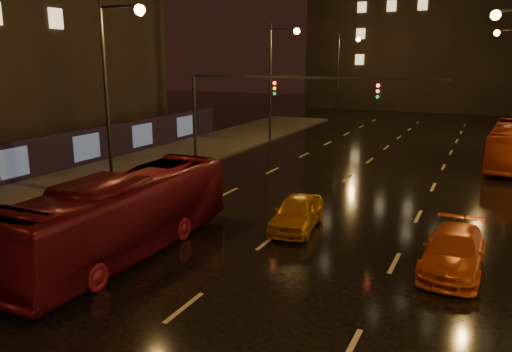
{
  "coord_description": "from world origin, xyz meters",
  "views": [
    {
      "loc": [
        7.66,
        -7.19,
        7.15
      ],
      "look_at": [
        -0.78,
        10.59,
        2.5
      ],
      "focal_mm": 35.0,
      "sensor_mm": 36.0,
      "label": 1
    }
  ],
  "objects_px": {
    "bus_red": "(124,215)",
    "taxi_near": "(297,213)",
    "bus_curb": "(511,145)",
    "taxi_far": "(453,251)"
  },
  "relations": [
    {
      "from": "bus_red",
      "to": "taxi_near",
      "type": "xyz_separation_m",
      "value": [
        4.77,
        5.42,
        -0.8
      ]
    },
    {
      "from": "bus_curb",
      "to": "taxi_near",
      "type": "bearing_deg",
      "value": -111.11
    },
    {
      "from": "taxi_near",
      "to": "taxi_far",
      "type": "height_order",
      "value": "taxi_near"
    },
    {
      "from": "taxi_near",
      "to": "bus_red",
      "type": "bearing_deg",
      "value": -137.41
    },
    {
      "from": "bus_red",
      "to": "bus_curb",
      "type": "height_order",
      "value": "bus_red"
    },
    {
      "from": "bus_curb",
      "to": "taxi_near",
      "type": "relative_size",
      "value": 2.47
    },
    {
      "from": "bus_curb",
      "to": "taxi_far",
      "type": "bearing_deg",
      "value": -92.18
    },
    {
      "from": "bus_red",
      "to": "bus_curb",
      "type": "xyz_separation_m",
      "value": [
        13.27,
        23.73,
        -0.07
      ]
    },
    {
      "from": "bus_red",
      "to": "taxi_near",
      "type": "relative_size",
      "value": 2.59
    },
    {
      "from": "bus_curb",
      "to": "taxi_near",
      "type": "distance_m",
      "value": 20.2
    }
  ]
}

